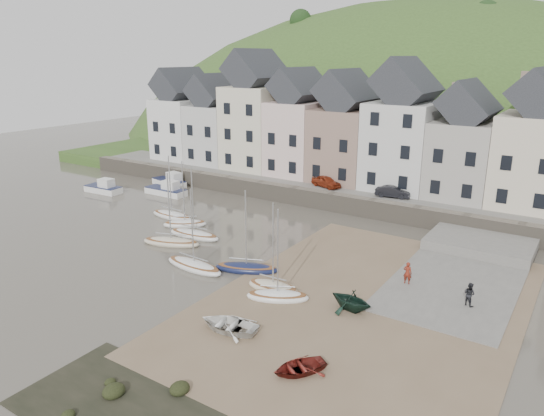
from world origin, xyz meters
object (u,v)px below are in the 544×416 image
Objects in this scene: person_dark at (469,294)px; car_left at (326,182)px; rowboat_red at (299,367)px; car_right at (393,192)px; sailboat_0 at (172,215)px; person_red at (407,273)px; rowboat_white at (229,324)px; rowboat_green at (351,299)px.

car_left reaches higher than person_dark.
car_right is at bearing 135.60° from rowboat_red.
sailboat_0 is 1.78× the size of car_left.
person_dark is at bearing 162.52° from person_red.
person_dark reaches higher than rowboat_white.
rowboat_white is at bearing -144.89° from car_left.
car_right is (-5.73, 28.08, 1.81)m from rowboat_red.
sailboat_0 is 22.15m from rowboat_white.
sailboat_0 is 23.59m from rowboat_green.
rowboat_green is (22.34, -7.57, 0.52)m from sailboat_0.
car_left is at bearing -51.98° from person_red.
car_right is at bearing -32.29° from person_dark.
rowboat_green is at bearing -18.71° from sailboat_0.
car_left is 1.05× the size of car_right.
car_right reaches higher than person_red.
person_red is (23.99, -2.11, 0.64)m from sailboat_0.
person_red is at bearing 119.13° from rowboat_red.
car_right is at bearing 37.73° from sailboat_0.
rowboat_white is 26.87m from car_right.
car_left is at bearing 149.12° from rowboat_red.
sailboat_0 reaches higher than rowboat_green.
car_right is (-5.18, 20.85, 1.38)m from rowboat_green.
car_left is 7.40m from car_right.
rowboat_white is at bearing -37.66° from sailboat_0.
person_red is 4.37m from person_dark.
car_left is (9.77, 13.28, 1.94)m from sailboat_0.
sailboat_0 reaches higher than rowboat_red.
car_left is at bearing -17.93° from person_dark.
rowboat_green is 5.70m from person_red.
person_red reaches higher than rowboat_white.
rowboat_red is 12.90m from person_dark.
sailboat_0 reaches higher than car_right.
car_right is at bearing -71.04° from car_left.
rowboat_white is 1.27× the size of rowboat_red.
car_left reaches higher than rowboat_green.
person_dark is (5.36, 11.72, 0.54)m from rowboat_red.
person_red reaches higher than person_dark.
person_dark is (4.26, -0.96, -0.02)m from person_red.
person_dark is (10.72, 10.46, 0.46)m from rowboat_white.
person_red is 1.03× the size of person_dark.
person_red is at bearing 10.82° from person_dark.
sailboat_0 is 27.26m from rowboat_red.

